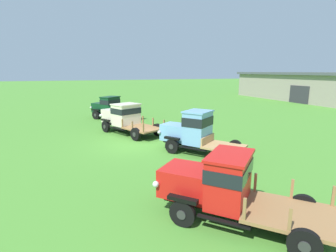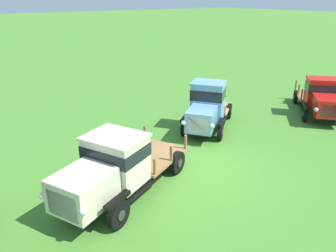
{
  "view_description": "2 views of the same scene",
  "coord_description": "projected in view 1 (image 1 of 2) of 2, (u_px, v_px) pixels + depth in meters",
  "views": [
    {
      "loc": [
        15.05,
        -3.59,
        4.36
      ],
      "look_at": [
        0.07,
        2.09,
        1.0
      ],
      "focal_mm": 28.0,
      "sensor_mm": 36.0,
      "label": 1
    },
    {
      "loc": [
        -7.16,
        -8.04,
        6.01
      ],
      "look_at": [
        0.07,
        2.09,
        1.0
      ],
      "focal_mm": 35.0,
      "sensor_mm": 36.0,
      "label": 2
    }
  ],
  "objects": [
    {
      "name": "ground_plane",
      "position": [
        135.0,
        144.0,
        15.91
      ],
      "size": [
        240.0,
        240.0,
        0.0
      ],
      "primitive_type": "plane",
      "color": "#47842D"
    },
    {
      "name": "farm_shed",
      "position": [
        303.0,
        86.0,
        40.27
      ],
      "size": [
        21.89,
        8.86,
        4.21
      ],
      "color": "gray",
      "rests_on": "ground"
    },
    {
      "name": "vintage_truck_foreground_near",
      "position": [
        114.0,
        108.0,
        24.13
      ],
      "size": [
        4.62,
        4.22,
        2.07
      ],
      "color": "black",
      "rests_on": "ground"
    },
    {
      "name": "vintage_truck_second_in_line",
      "position": [
        124.0,
        117.0,
        18.87
      ],
      "size": [
        5.61,
        3.84,
        2.1
      ],
      "color": "black",
      "rests_on": "ground"
    },
    {
      "name": "vintage_truck_midrow_center",
      "position": [
        194.0,
        131.0,
        14.15
      ],
      "size": [
        4.63,
        4.0,
        2.31
      ],
      "color": "black",
      "rests_on": "ground"
    },
    {
      "name": "vintage_truck_far_side",
      "position": [
        222.0,
        185.0,
        7.79
      ],
      "size": [
        4.84,
        4.68,
        2.03
      ],
      "color": "black",
      "rests_on": "ground"
    }
  ]
}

